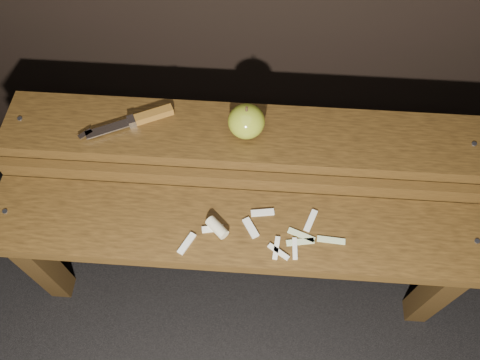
# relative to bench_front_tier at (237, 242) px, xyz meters

# --- Properties ---
(ground) EXTENTS (60.00, 60.00, 0.00)m
(ground) POSITION_rel_bench_front_tier_xyz_m (0.00, 0.06, -0.35)
(ground) COLOR black
(bench_front_tier) EXTENTS (1.20, 0.20, 0.42)m
(bench_front_tier) POSITION_rel_bench_front_tier_xyz_m (0.00, 0.00, 0.00)
(bench_front_tier) COLOR #2F1E0B
(bench_front_tier) RESTS_ON ground
(bench_rear_tier) EXTENTS (1.20, 0.21, 0.50)m
(bench_rear_tier) POSITION_rel_bench_front_tier_xyz_m (0.00, 0.23, 0.06)
(bench_rear_tier) COLOR #2F1E0B
(bench_rear_tier) RESTS_ON ground
(apple) EXTENTS (0.09, 0.09, 0.09)m
(apple) POSITION_rel_bench_front_tier_xyz_m (0.01, 0.23, 0.19)
(apple) COLOR olive
(apple) RESTS_ON bench_rear_tier
(knife) EXTENTS (0.22, 0.12, 0.02)m
(knife) POSITION_rel_bench_front_tier_xyz_m (-0.25, 0.25, 0.16)
(knife) COLOR brown
(knife) RESTS_ON bench_rear_tier
(apple_scraps) EXTENTS (0.39, 0.14, 0.03)m
(apple_scraps) POSITION_rel_bench_front_tier_xyz_m (0.02, -0.00, 0.07)
(apple_scraps) COLOR beige
(apple_scraps) RESTS_ON bench_front_tier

